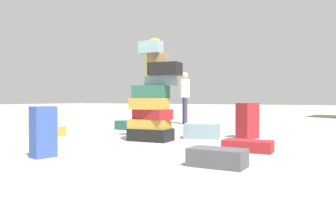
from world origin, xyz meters
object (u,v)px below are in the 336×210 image
object	(u,v)px
suitcase_tan_white_trunk	(50,132)
suitcase_charcoal_upright_blue	(217,158)
person_tourist_with_camera	(154,93)
person_passerby_in_red	(185,93)
suitcase_maroon_foreground_far	(248,146)
yellow_dummy_statue	(155,81)
suitcase_maroon_left_side	(247,121)
suitcase_slate_behind_tower	(202,131)
suitcase_navy_foreground_near	(43,132)
person_bearded_onlooker	(161,93)
suitcase_teal_right_side	(128,125)
suitcase_tower	(153,102)

from	to	relation	value
suitcase_tan_white_trunk	suitcase_charcoal_upright_blue	xyz separation A→B (m)	(4.24, -1.27, 0.00)
person_tourist_with_camera	person_passerby_in_red	xyz separation A→B (m)	(0.46, 1.09, 0.00)
suitcase_tan_white_trunk	suitcase_maroon_foreground_far	size ratio (longest dim) A/B	0.74
suitcase_charcoal_upright_blue	person_tourist_with_camera	bearing A→B (deg)	128.53
person_passerby_in_red	yellow_dummy_statue	world-z (taller)	yellow_dummy_statue
suitcase_maroon_foreground_far	suitcase_tan_white_trunk	bearing A→B (deg)	177.33
suitcase_maroon_left_side	suitcase_slate_behind_tower	xyz separation A→B (m)	(-0.79, -0.45, -0.21)
suitcase_slate_behind_tower	yellow_dummy_statue	size ratio (longest dim) A/B	0.18
person_tourist_with_camera	suitcase_navy_foreground_near	bearing A→B (deg)	-12.37
person_bearded_onlooker	person_passerby_in_red	bearing A→B (deg)	40.35
suitcase_navy_foreground_near	yellow_dummy_statue	bearing A→B (deg)	126.84
suitcase_teal_right_side	suitcase_slate_behind_tower	xyz separation A→B (m)	(2.38, -0.80, 0.03)
suitcase_tan_white_trunk	person_passerby_in_red	world-z (taller)	person_passerby_in_red
suitcase_tower	suitcase_navy_foreground_near	bearing A→B (deg)	-98.49
suitcase_tan_white_trunk	suitcase_maroon_foreground_far	distance (m)	4.23
person_bearded_onlooker	person_tourist_with_camera	xyz separation A→B (m)	(0.67, -1.56, -0.04)
person_tourist_with_camera	suitcase_maroon_left_side	bearing A→B (deg)	34.29
suitcase_teal_right_side	suitcase_tan_white_trunk	distance (m)	2.11
suitcase_teal_right_side	person_bearded_onlooker	xyz separation A→B (m)	(-0.74, 2.93, 0.89)
suitcase_slate_behind_tower	suitcase_tan_white_trunk	world-z (taller)	suitcase_slate_behind_tower
suitcase_tower	person_bearded_onlooker	world-z (taller)	suitcase_tower
suitcase_teal_right_side	suitcase_navy_foreground_near	size ratio (longest dim) A/B	1.01
suitcase_charcoal_upright_blue	person_tourist_with_camera	size ratio (longest dim) A/B	0.40
suitcase_tower	suitcase_charcoal_upright_blue	world-z (taller)	suitcase_tower
suitcase_navy_foreground_near	suitcase_maroon_left_side	bearing A→B (deg)	75.49
suitcase_teal_right_side	person_tourist_with_camera	world-z (taller)	person_tourist_with_camera
suitcase_navy_foreground_near	person_bearded_onlooker	world-z (taller)	person_bearded_onlooker
suitcase_teal_right_side	suitcase_charcoal_upright_blue	distance (m)	4.93
person_tourist_with_camera	person_bearded_onlooker	bearing A→B (deg)	175.40
suitcase_tower	suitcase_maroon_left_side	distance (m)	1.95
person_passerby_in_red	suitcase_navy_foreground_near	bearing A→B (deg)	-27.19
suitcase_tower	suitcase_tan_white_trunk	size ratio (longest dim) A/B	3.55
suitcase_tower	person_bearded_onlooker	xyz separation A→B (m)	(-2.46, 4.51, 0.27)
suitcase_tower	suitcase_maroon_foreground_far	bearing A→B (deg)	-12.09
suitcase_tower	suitcase_charcoal_upright_blue	size ratio (longest dim) A/B	2.87
suitcase_maroon_left_side	suitcase_maroon_foreground_far	world-z (taller)	suitcase_maroon_left_side
suitcase_slate_behind_tower	yellow_dummy_statue	bearing A→B (deg)	109.01
person_passerby_in_red	yellow_dummy_statue	size ratio (longest dim) A/B	0.43
suitcase_tower	suitcase_tan_white_trunk	bearing A→B (deg)	-168.93
suitcase_charcoal_upright_blue	suitcase_maroon_left_side	bearing A→B (deg)	99.20
suitcase_teal_right_side	person_passerby_in_red	bearing A→B (deg)	93.09
suitcase_maroon_left_side	person_passerby_in_red	world-z (taller)	person_passerby_in_red
suitcase_maroon_foreground_far	yellow_dummy_statue	distance (m)	11.80
suitcase_tan_white_trunk	suitcase_navy_foreground_near	bearing A→B (deg)	-55.42
suitcase_tan_white_trunk	person_bearded_onlooker	bearing A→B (deg)	79.64
suitcase_teal_right_side	person_tourist_with_camera	bearing A→B (deg)	105.00
suitcase_teal_right_side	yellow_dummy_statue	bearing A→B (deg)	128.72
suitcase_tower	suitcase_slate_behind_tower	size ratio (longest dim) A/B	2.73
suitcase_tower	suitcase_tan_white_trunk	world-z (taller)	suitcase_tower
suitcase_maroon_left_side	suitcase_teal_right_side	world-z (taller)	suitcase_maroon_left_side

